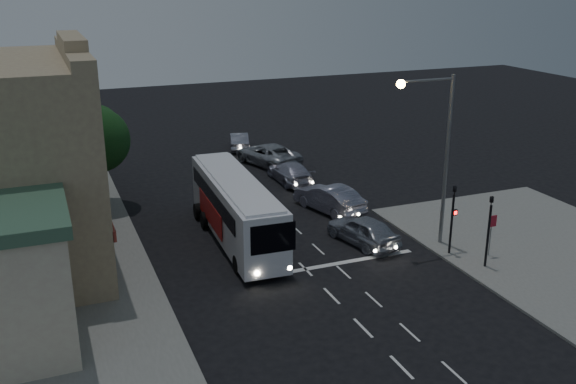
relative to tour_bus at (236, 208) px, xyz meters
name	(u,v)px	position (x,y,z in m)	size (l,w,h in m)	color
ground	(322,287)	(2.03, -6.78, -1.90)	(120.00, 120.00, 0.00)	black
sidewalk_far	(22,262)	(-10.97, 1.22, -1.84)	(12.00, 50.00, 0.12)	slate
road_markings	(318,255)	(3.31, -3.47, -1.89)	(8.00, 30.55, 0.01)	silver
tour_bus	(236,208)	(0.00, 0.00, 0.00)	(2.83, 11.50, 3.51)	white
car_suv	(363,230)	(6.18, -2.98, -1.11)	(1.85, 4.60, 1.57)	#9EA3B0
car_sedan_a	(329,198)	(6.64, 2.24, -1.06)	(1.77, 5.07, 1.67)	#9391A6
car_sedan_b	(290,172)	(6.61, 8.56, -1.18)	(2.01, 4.95, 1.44)	#AAA9BC
car_sedan_c	(267,154)	(6.66, 13.30, -1.08)	(2.69, 5.84, 1.62)	#A2A5AB
car_extra	(239,141)	(6.08, 18.58, -1.21)	(1.46, 4.18, 1.38)	#8E8E9E
traffic_signal_main	(453,211)	(9.63, -6.00, 0.52)	(0.25, 0.35, 4.10)	black
traffic_signal_side	(489,223)	(10.33, -7.98, 0.53)	(0.18, 0.15, 4.10)	black
regulatory_sign	(492,229)	(11.33, -7.01, -0.30)	(0.45, 0.12, 2.20)	slate
streetlight	(437,142)	(9.37, -4.58, 3.84)	(3.32, 0.44, 9.00)	slate
low_building_north	(6,144)	(-11.47, 13.22, 1.50)	(9.40, 9.40, 6.50)	#B8A692
street_tree	(96,137)	(-6.18, 8.25, 2.60)	(4.00, 4.00, 6.20)	black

